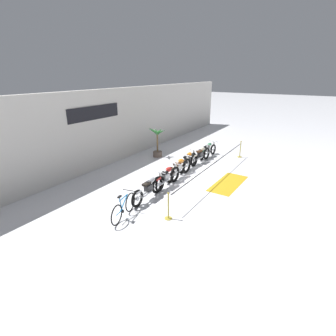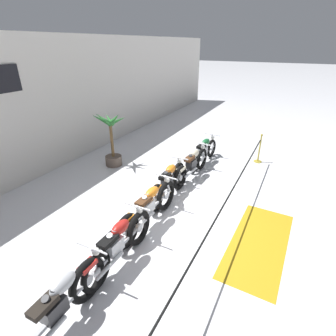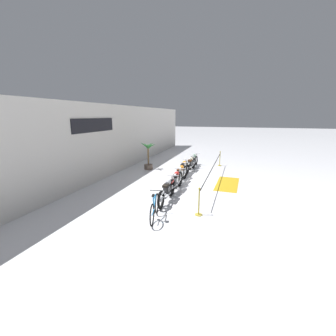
# 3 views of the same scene
# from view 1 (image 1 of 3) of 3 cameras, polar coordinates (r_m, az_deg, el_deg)

# --- Properties ---
(ground_plane) EXTENTS (120.00, 120.00, 0.00)m
(ground_plane) POSITION_cam_1_polar(r_m,az_deg,el_deg) (13.62, 5.69, -1.63)
(ground_plane) COLOR silver
(back_wall) EXTENTS (28.00, 0.29, 4.20)m
(back_wall) POSITION_cam_1_polar(r_m,az_deg,el_deg) (15.82, -11.19, 9.08)
(back_wall) COLOR silver
(back_wall) RESTS_ON ground
(motorcycle_silver_0) EXTENTS (2.41, 0.62, 0.94)m
(motorcycle_silver_0) POSITION_cam_1_polar(r_m,az_deg,el_deg) (10.97, -4.10, -4.42)
(motorcycle_silver_0) COLOR black
(motorcycle_silver_0) RESTS_ON ground
(motorcycle_red_1) EXTENTS (2.30, 0.62, 0.97)m
(motorcycle_red_1) POSITION_cam_1_polar(r_m,az_deg,el_deg) (12.03, -0.34, -2.06)
(motorcycle_red_1) COLOR black
(motorcycle_red_1) RESTS_ON ground
(motorcycle_orange_2) EXTENTS (2.43, 0.62, 0.97)m
(motorcycle_orange_2) POSITION_cam_1_polar(r_m,az_deg,el_deg) (13.18, 2.35, -0.04)
(motorcycle_orange_2) COLOR black
(motorcycle_orange_2) RESTS_ON ground
(motorcycle_orange_3) EXTENTS (2.20, 0.62, 0.95)m
(motorcycle_orange_3) POSITION_cam_1_polar(r_m,az_deg,el_deg) (14.36, 4.33, 1.56)
(motorcycle_orange_3) COLOR black
(motorcycle_orange_3) RESTS_ON ground
(motorcycle_cream_4) EXTENTS (2.31, 0.62, 0.94)m
(motorcycle_cream_4) POSITION_cam_1_polar(r_m,az_deg,el_deg) (15.49, 7.13, 2.84)
(motorcycle_cream_4) COLOR black
(motorcycle_cream_4) RESTS_ON ground
(motorcycle_green_5) EXTENTS (2.14, 0.62, 0.91)m
(motorcycle_green_5) POSITION_cam_1_polar(r_m,az_deg,el_deg) (16.60, 8.68, 3.87)
(motorcycle_green_5) COLOR black
(motorcycle_green_5) RESTS_ON ground
(bicycle) EXTENTS (1.74, 0.53, 0.98)m
(bicycle) POSITION_cam_1_polar(r_m,az_deg,el_deg) (9.72, -9.62, -8.54)
(bicycle) COLOR black
(bicycle) RESTS_ON ground
(potted_palm_left_of_row) EXTENTS (1.04, 0.99, 1.93)m
(potted_palm_left_of_row) POSITION_cam_1_polar(r_m,az_deg,el_deg) (16.42, -2.37, 5.48)
(potted_palm_left_of_row) COLOR brown
(potted_palm_left_of_row) RESTS_ON ground
(stanchion_far_left) EXTENTS (8.65, 0.28, 1.05)m
(stanchion_far_left) POSITION_cam_1_polar(r_m,az_deg,el_deg) (11.81, 7.63, -1.44)
(stanchion_far_left) COLOR gold
(stanchion_far_left) RESTS_ON ground
(stanchion_mid_left) EXTENTS (0.28, 0.28, 1.05)m
(stanchion_mid_left) POSITION_cam_1_polar(r_m,az_deg,el_deg) (17.03, 15.42, 3.45)
(stanchion_mid_left) COLOR gold
(stanchion_mid_left) RESTS_ON ground
(floor_banner) EXTENTS (2.80, 1.20, 0.01)m
(floor_banner) POSITION_cam_1_polar(r_m,az_deg,el_deg) (12.92, 12.99, -3.28)
(floor_banner) COLOR #B78E19
(floor_banner) RESTS_ON ground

